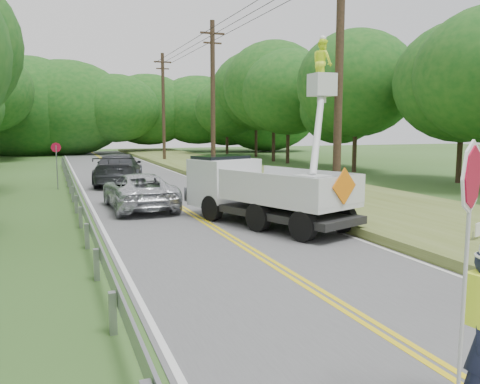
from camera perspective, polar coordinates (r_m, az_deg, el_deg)
name	(u,v)px	position (r m, az deg, el deg)	size (l,w,h in m)	color
ground	(364,321)	(9.03, 14.15, -14.25)	(140.00, 140.00, 0.00)	#34551E
road	(174,203)	(21.65, -7.58, -1.31)	(7.20, 96.00, 0.03)	#565558
guardrail	(76,193)	(21.92, -18.43, -0.09)	(0.18, 48.00, 0.77)	gray
utility_poles	(254,88)	(25.89, 1.68, 11.87)	(1.60, 43.30, 10.00)	black
tall_grass_verge	(318,192)	(24.24, 8.97, -0.05)	(7.00, 96.00, 0.30)	#535F22
treeline_right	(328,89)	(40.60, 10.09, 11.58)	(11.59, 53.02, 11.51)	#332319
treeline_horizon	(87,108)	(63.23, -17.26, 9.20)	(57.03, 14.78, 11.94)	#144C17
bucket_truck	(256,180)	(17.26, 1.86, 1.43)	(4.99, 6.77, 6.39)	black
suv_silver	(139,191)	(20.31, -11.57, 0.12)	(2.40, 5.22, 1.45)	silver
suv_darkgrey	(119,169)	(29.16, -13.84, 2.61)	(2.51, 6.17, 1.79)	#35383D
stop_sign_permanent	(56,158)	(27.88, -20.44, 3.66)	(0.53, 0.12, 2.50)	gray
yard_sign	(479,230)	(14.85, 25.89, -3.99)	(0.49, 0.24, 0.76)	white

